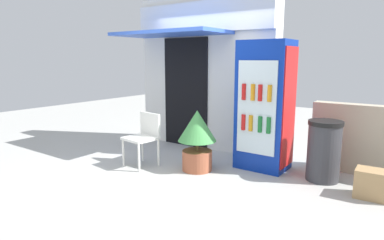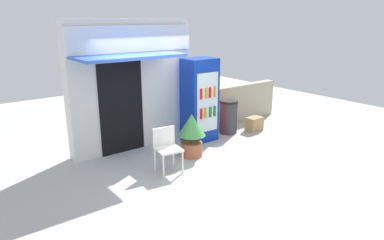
# 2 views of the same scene
# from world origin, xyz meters

# --- Properties ---
(ground) EXTENTS (16.00, 16.00, 0.00)m
(ground) POSITION_xyz_m (0.00, 0.00, 0.00)
(ground) COLOR #B2B2AD
(storefront_building) EXTENTS (2.89, 1.32, 2.87)m
(storefront_building) POSITION_xyz_m (-0.32, 1.49, 1.50)
(storefront_building) COLOR silver
(storefront_building) RESTS_ON ground
(drink_cooler) EXTENTS (0.78, 0.63, 1.99)m
(drink_cooler) POSITION_xyz_m (1.19, 0.93, 0.99)
(drink_cooler) COLOR #0C2D9E
(drink_cooler) RESTS_ON ground
(plastic_chair) EXTENTS (0.52, 0.50, 0.85)m
(plastic_chair) POSITION_xyz_m (-0.43, -0.06, 0.51)
(plastic_chair) COLOR white
(plastic_chair) RESTS_ON ground
(potted_plant_near_shop) EXTENTS (0.59, 0.59, 0.94)m
(potted_plant_near_shop) POSITION_xyz_m (0.41, 0.23, 0.55)
(potted_plant_near_shop) COLOR #AD5B3D
(potted_plant_near_shop) RESTS_ON ground
(trash_bin) EXTENTS (0.47, 0.47, 0.87)m
(trash_bin) POSITION_xyz_m (2.12, 0.91, 0.44)
(trash_bin) COLOR #38383D
(trash_bin) RESTS_ON ground
(stone_boundary_wall) EXTENTS (2.65, 0.24, 1.05)m
(stone_boundary_wall) POSITION_xyz_m (3.11, 1.53, 0.52)
(stone_boundary_wall) COLOR #B7AD93
(stone_boundary_wall) RESTS_ON ground
(cardboard_box) EXTENTS (0.43, 0.32, 0.36)m
(cardboard_box) POSITION_xyz_m (2.80, 0.63, 0.18)
(cardboard_box) COLOR tan
(cardboard_box) RESTS_ON ground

